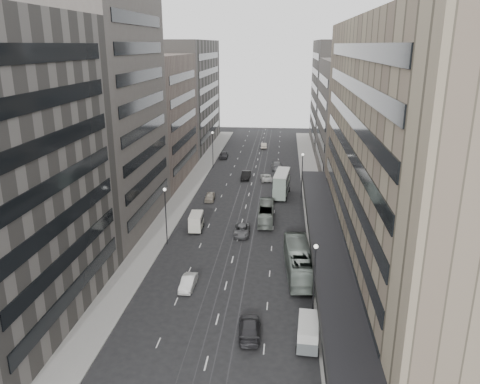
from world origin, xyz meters
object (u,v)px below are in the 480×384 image
at_px(bus_far, 266,213).
at_px(sedan_1, 188,283).
at_px(sedan_2, 242,230).
at_px(bus_near, 299,261).
at_px(double_decker, 282,183).
at_px(panel_van, 196,221).
at_px(vw_microbus, 308,332).

relative_size(bus_far, sedan_1, 2.29).
height_order(sedan_1, sedan_2, sedan_1).
distance_m(bus_near, sedan_2, 14.13).
bearing_deg(bus_near, double_decker, -89.55).
distance_m(bus_near, sedan_1, 13.68).
relative_size(bus_far, sedan_2, 1.97).
bearing_deg(double_decker, bus_far, -94.55).
xyz_separation_m(bus_near, sedan_2, (-8.06, 11.55, -1.03)).
bearing_deg(bus_far, sedan_1, 69.58).
bearing_deg(bus_far, sedan_2, 60.35).
distance_m(bus_near, panel_van, 19.71).
xyz_separation_m(double_decker, sedan_1, (-10.31, -35.46, -1.78)).
height_order(bus_near, sedan_1, bus_near).
bearing_deg(bus_far, double_decker, -100.75).
bearing_deg(sedan_1, double_decker, 75.69).
bearing_deg(panel_van, sedan_2, -11.89).
height_order(vw_microbus, sedan_2, vw_microbus).
relative_size(double_decker, sedan_1, 2.04).
relative_size(bus_near, double_decker, 1.43).
bearing_deg(sedan_1, panel_van, 99.52).
relative_size(vw_microbus, sedan_1, 1.10).
relative_size(vw_microbus, panel_van, 1.10).
bearing_deg(double_decker, vw_microbus, -80.76).
distance_m(sedan_1, sedan_2, 17.06).
bearing_deg(bus_near, bus_far, -79.04).
relative_size(panel_van, sedan_2, 0.86).
xyz_separation_m(bus_near, vw_microbus, (0.54, -14.25, -0.36)).
height_order(double_decker, panel_van, double_decker).
bearing_deg(sedan_1, vw_microbus, -33.37).
xyz_separation_m(bus_far, sedan_1, (-8.02, -22.44, -0.65)).
xyz_separation_m(vw_microbus, sedan_1, (-13.29, 9.40, -0.66)).
bearing_deg(double_decker, sedan_2, -101.00).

